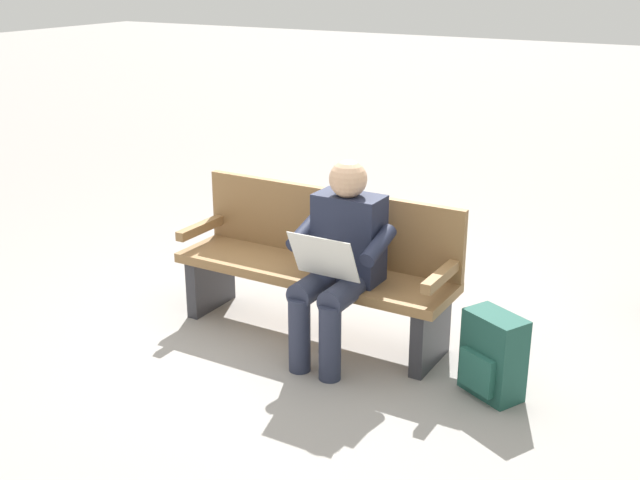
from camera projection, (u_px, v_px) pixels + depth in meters
ground_plane at (313, 333)px, 5.05m from camera, size 40.00×40.00×0.00m
bench_near at (318, 262)px, 4.96m from camera, size 1.80×0.50×0.90m
person_seated at (340, 256)px, 4.58m from camera, size 0.57×0.58×1.18m
backpack at (492, 356)px, 4.27m from camera, size 0.38×0.33×0.47m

